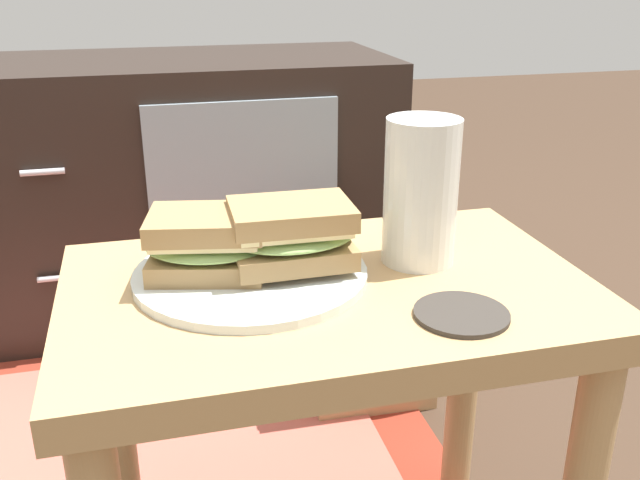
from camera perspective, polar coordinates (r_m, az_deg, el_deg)
side_table at (r=0.80m, az=0.65°, el=-9.34°), size 0.56×0.36×0.46m
tv_cabinet at (r=1.69m, az=-11.16°, el=4.32°), size 0.96×0.46×0.58m
area_rug at (r=1.31m, az=-15.92°, el=-15.58°), size 1.08×0.68×0.01m
plate at (r=0.77m, az=-5.59°, el=-2.75°), size 0.25×0.25×0.01m
sandwich_front at (r=0.76m, az=-9.09°, el=-0.26°), size 0.15×0.12×0.07m
sandwich_back at (r=0.75m, az=-2.31°, el=0.51°), size 0.14×0.10×0.07m
beer_glass at (r=0.79m, az=8.09°, el=3.60°), size 0.08×0.08×0.16m
coaster at (r=0.70m, az=11.30°, el=-5.86°), size 0.09×0.09×0.01m
paper_bag at (r=1.32m, az=4.01°, el=-6.37°), size 0.23×0.15×0.33m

